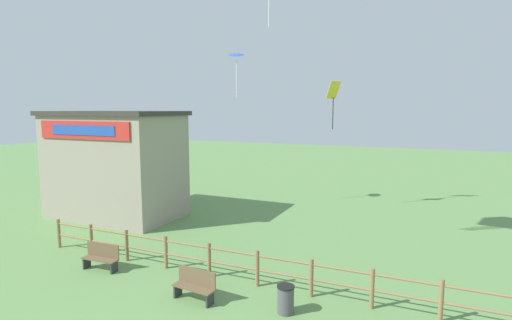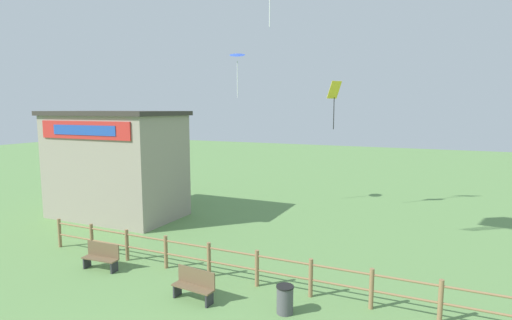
{
  "view_description": "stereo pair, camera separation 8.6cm",
  "coord_description": "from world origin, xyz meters",
  "px_view_note": "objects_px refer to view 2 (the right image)",
  "views": [
    {
      "loc": [
        6.13,
        -5.01,
        5.95
      ],
      "look_at": [
        0.0,
        8.77,
        4.03
      ],
      "focal_mm": 28.0,
      "sensor_mm": 36.0,
      "label": 1
    },
    {
      "loc": [
        6.21,
        -4.97,
        5.95
      ],
      "look_at": [
        0.0,
        8.77,
        4.03
      ],
      "focal_mm": 28.0,
      "sensor_mm": 36.0,
      "label": 2
    }
  ],
  "objects_px": {
    "trash_bin": "(285,299)",
    "seaside_building": "(116,164)",
    "park_bench_by_building": "(102,256)",
    "kite_blue_delta": "(237,56)",
    "kite_yellow_diamond": "(334,95)",
    "park_bench_near_fence": "(194,285)"
  },
  "relations": [
    {
      "from": "kite_yellow_diamond",
      "to": "trash_bin",
      "type": "bearing_deg",
      "value": -82.43
    },
    {
      "from": "seaside_building",
      "to": "park_bench_by_building",
      "type": "height_order",
      "value": "seaside_building"
    },
    {
      "from": "seaside_building",
      "to": "park_bench_near_fence",
      "type": "distance_m",
      "value": 11.78
    },
    {
      "from": "park_bench_by_building",
      "to": "kite_blue_delta",
      "type": "distance_m",
      "value": 13.52
    },
    {
      "from": "park_bench_by_building",
      "to": "kite_yellow_diamond",
      "type": "xyz_separation_m",
      "value": [
        5.7,
        12.31,
        6.25
      ]
    },
    {
      "from": "park_bench_by_building",
      "to": "kite_yellow_diamond",
      "type": "relative_size",
      "value": 0.53
    },
    {
      "from": "park_bench_near_fence",
      "to": "trash_bin",
      "type": "bearing_deg",
      "value": 7.87
    },
    {
      "from": "seaside_building",
      "to": "trash_bin",
      "type": "bearing_deg",
      "value": -27.17
    },
    {
      "from": "park_bench_near_fence",
      "to": "kite_yellow_diamond",
      "type": "xyz_separation_m",
      "value": [
        1.21,
        12.94,
        6.25
      ]
    },
    {
      "from": "park_bench_by_building",
      "to": "kite_yellow_diamond",
      "type": "distance_m",
      "value": 14.94
    },
    {
      "from": "trash_bin",
      "to": "kite_blue_delta",
      "type": "distance_m",
      "value": 15.41
    },
    {
      "from": "park_bench_near_fence",
      "to": "kite_blue_delta",
      "type": "bearing_deg",
      "value": 110.25
    },
    {
      "from": "park_bench_by_building",
      "to": "trash_bin",
      "type": "height_order",
      "value": "park_bench_by_building"
    },
    {
      "from": "trash_bin",
      "to": "seaside_building",
      "type": "bearing_deg",
      "value": 152.83
    },
    {
      "from": "park_bench_by_building",
      "to": "kite_blue_delta",
      "type": "xyz_separation_m",
      "value": [
        0.39,
        10.51,
        8.49
      ]
    },
    {
      "from": "park_bench_by_building",
      "to": "trash_bin",
      "type": "relative_size",
      "value": 1.74
    },
    {
      "from": "park_bench_near_fence",
      "to": "park_bench_by_building",
      "type": "relative_size",
      "value": 1.01
    },
    {
      "from": "park_bench_near_fence",
      "to": "kite_blue_delta",
      "type": "height_order",
      "value": "kite_blue_delta"
    },
    {
      "from": "kite_yellow_diamond",
      "to": "kite_blue_delta",
      "type": "height_order",
      "value": "kite_blue_delta"
    },
    {
      "from": "seaside_building",
      "to": "kite_blue_delta",
      "type": "distance_m",
      "value": 9.18
    },
    {
      "from": "seaside_building",
      "to": "park_bench_near_fence",
      "type": "xyz_separation_m",
      "value": [
        9.39,
        -6.69,
        -2.44
      ]
    },
    {
      "from": "seaside_building",
      "to": "park_bench_by_building",
      "type": "bearing_deg",
      "value": -51.1
    }
  ]
}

